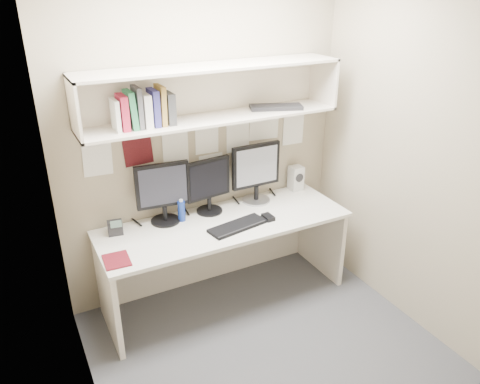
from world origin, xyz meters
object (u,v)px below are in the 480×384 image
monitor_center (208,184)px  monitor_right (256,171)px  desk (225,260)px  monitor_left (163,191)px  maroon_notebook (117,260)px  keyboard (238,226)px  speaker (296,178)px  desk_phone (115,228)px

monitor_center → monitor_right: bearing=-7.3°
desk → monitor_left: monitor_left is taller
desk → monitor_left: size_ratio=4.11×
desk → maroon_notebook: bearing=-168.6°
keyboard → maroon_notebook: 0.95m
monitor_left → monitor_center: size_ratio=1.07×
speaker → desk_phone: 1.66m
monitor_center → desk_phone: monitor_center is taller
speaker → maroon_notebook: bearing=-166.5°
monitor_right → speaker: (0.44, 0.04, -0.16)m
desk → monitor_right: bearing=28.2°
keyboard → maroon_notebook: bearing=172.6°
desk_phone → monitor_right: bearing=10.1°
monitor_center → monitor_right: 0.44m
desk → monitor_right: monitor_right is taller
monitor_left → speaker: size_ratio=2.19×
monitor_left → desk_phone: monitor_left is taller
monitor_right → keyboard: bearing=-135.8°
desk_phone → maroon_notebook: bearing=-94.1°
monitor_left → monitor_center: bearing=5.5°
monitor_center → monitor_right: monitor_right is taller
monitor_left → keyboard: bearing=-32.2°
monitor_right → keyboard: 0.57m
keyboard → monitor_center: bearing=92.8°
monitor_center → keyboard: size_ratio=0.97×
monitor_right → desk_phone: size_ratio=3.86×
desk → desk_phone: (-0.81, 0.20, 0.42)m
monitor_center → desk_phone: 0.80m
monitor_right → maroon_notebook: 1.40m
monitor_left → monitor_center: (0.38, 0.00, -0.01)m
desk → speaker: size_ratio=8.97×
speaker → desk: bearing=-163.6°
monitor_right → monitor_center: bearing=179.5°
keyboard → speaker: speaker is taller
desk → monitor_center: 0.65m
monitor_right → speaker: size_ratio=2.30×
maroon_notebook → monitor_center: bearing=28.1°
desk_phone → monitor_left: bearing=12.2°
maroon_notebook → desk_phone: (0.09, 0.38, 0.05)m
desk → monitor_center: monitor_center is taller
desk → desk_phone: bearing=166.4°
monitor_center → maroon_notebook: size_ratio=2.18×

